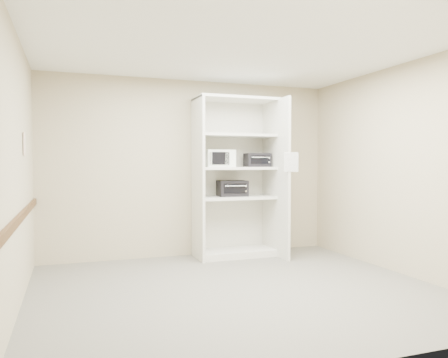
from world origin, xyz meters
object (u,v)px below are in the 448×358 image
object	(u,v)px
shelving_unit	(238,182)
microwave	(219,158)
toaster_oven_upper	(257,160)
toaster_oven_lower	(232,188)

from	to	relation	value
shelving_unit	microwave	distance (m)	0.48
microwave	toaster_oven_upper	distance (m)	0.62
microwave	toaster_oven_lower	size ratio (longest dim) A/B	1.00
microwave	toaster_oven_lower	world-z (taller)	microwave
microwave	toaster_oven_lower	bearing A→B (deg)	-0.77
shelving_unit	toaster_oven_upper	bearing A→B (deg)	3.26
shelving_unit	toaster_oven_upper	distance (m)	0.48
toaster_oven_upper	microwave	bearing A→B (deg)	-178.54
toaster_oven_upper	toaster_oven_lower	bearing A→B (deg)	-179.49
toaster_oven_upper	toaster_oven_lower	size ratio (longest dim) A/B	0.85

